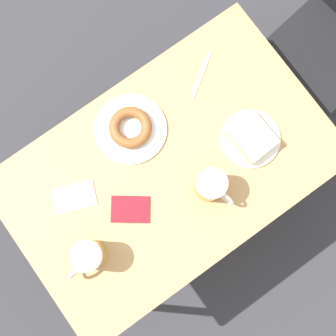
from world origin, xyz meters
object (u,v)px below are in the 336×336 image
object	(u,v)px
plate_with_cake	(251,138)
plate_with_donut	(131,128)
passport_near_edge	(130,209)
beer_mug_left	(88,256)
fork	(201,75)
beer_mug_center	(211,186)
napkin_folded	(74,197)

from	to	relation	value
plate_with_cake	plate_with_donut	bearing A→B (deg)	-130.40
plate_with_cake	passport_near_edge	size ratio (longest dim) A/B	1.30
plate_with_donut	beer_mug_left	world-z (taller)	beer_mug_left
plate_with_cake	passport_near_edge	bearing A→B (deg)	-95.12
fork	plate_with_cake	bearing A→B (deg)	0.28
beer_mug_center	passport_near_edge	size ratio (longest dim) A/B	0.92
beer_mug_left	napkin_folded	world-z (taller)	beer_mug_left
plate_with_cake	beer_mug_center	world-z (taller)	beer_mug_center
plate_with_donut	napkin_folded	world-z (taller)	plate_with_donut
plate_with_donut	passport_near_edge	bearing A→B (deg)	-35.40
plate_with_donut	napkin_folded	bearing A→B (deg)	-74.20
plate_with_cake	beer_mug_center	bearing A→B (deg)	-75.83
plate_with_donut	beer_mug_left	bearing A→B (deg)	-51.95
plate_with_cake	beer_mug_center	xyz separation A→B (m)	(0.05, -0.21, 0.04)
beer_mug_left	napkin_folded	size ratio (longest dim) A/B	0.88
passport_near_edge	beer_mug_center	bearing A→B (deg)	69.51
beer_mug_center	fork	distance (m)	0.40
beer_mug_center	passport_near_edge	distance (m)	0.28
beer_mug_center	napkin_folded	world-z (taller)	beer_mug_center
plate_with_cake	napkin_folded	size ratio (longest dim) A/B	1.25
plate_with_cake	fork	distance (m)	0.28
beer_mug_left	passport_near_edge	bearing A→B (deg)	104.64
plate_with_cake	beer_mug_center	size ratio (longest dim) A/B	1.42
plate_with_cake	plate_with_donut	distance (m)	0.40
beer_mug_center	napkin_folded	bearing A→B (deg)	-121.66
beer_mug_left	plate_with_donut	bearing A→B (deg)	128.05
beer_mug_center	beer_mug_left	bearing A→B (deg)	-95.93
plate_with_donut	passport_near_edge	distance (m)	0.27
napkin_folded	passport_near_edge	distance (m)	0.19
passport_near_edge	napkin_folded	bearing A→B (deg)	-137.75
passport_near_edge	fork	bearing A→B (deg)	117.05
plate_with_donut	beer_mug_center	bearing A→B (deg)	17.11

